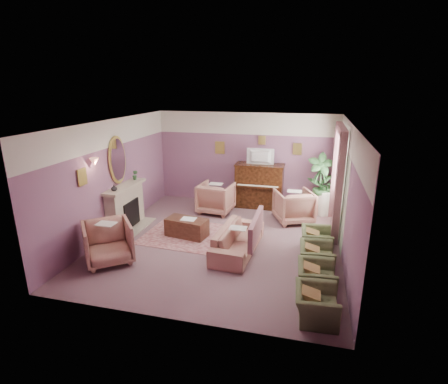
% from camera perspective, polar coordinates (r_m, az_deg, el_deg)
% --- Properties ---
extents(floor, '(5.50, 6.00, 0.01)m').
position_cam_1_polar(floor, '(8.44, -0.55, -8.02)').
color(floor, '#795860').
rests_on(floor, ground).
extents(ceiling, '(5.50, 6.00, 0.01)m').
position_cam_1_polar(ceiling, '(7.68, -0.61, 11.24)').
color(ceiling, white).
rests_on(ceiling, wall_back).
extents(wall_back, '(5.50, 0.02, 2.80)m').
position_cam_1_polar(wall_back, '(10.79, 3.51, 5.42)').
color(wall_back, '#734F73').
rests_on(wall_back, floor).
extents(wall_front, '(5.50, 0.02, 2.80)m').
position_cam_1_polar(wall_front, '(5.28, -8.99, -7.62)').
color(wall_front, '#734F73').
rests_on(wall_front, floor).
extents(wall_left, '(0.02, 6.00, 2.80)m').
position_cam_1_polar(wall_left, '(9.03, -17.72, 2.28)').
color(wall_left, '#734F73').
rests_on(wall_left, floor).
extents(wall_right, '(0.02, 6.00, 2.80)m').
position_cam_1_polar(wall_right, '(7.74, 19.51, -0.30)').
color(wall_right, '#734F73').
rests_on(wall_right, floor).
extents(picture_rail_band, '(5.50, 0.01, 0.65)m').
position_cam_1_polar(picture_rail_band, '(10.62, 3.61, 11.10)').
color(picture_rail_band, silver).
rests_on(picture_rail_band, wall_back).
extents(stripe_panel, '(0.01, 3.00, 2.15)m').
position_cam_1_polar(stripe_panel, '(9.08, 18.58, 0.14)').
color(stripe_panel, '#A7B798').
rests_on(stripe_panel, wall_right).
extents(fireplace_surround, '(0.30, 1.40, 1.10)m').
position_cam_1_polar(fireplace_surround, '(9.35, -15.78, -2.49)').
color(fireplace_surround, tan).
rests_on(fireplace_surround, floor).
extents(fireplace_inset, '(0.18, 0.72, 0.68)m').
position_cam_1_polar(fireplace_inset, '(9.35, -15.17, -3.42)').
color(fireplace_inset, black).
rests_on(fireplace_inset, floor).
extents(fire_ember, '(0.06, 0.54, 0.10)m').
position_cam_1_polar(fire_ember, '(9.40, -14.87, -4.47)').
color(fire_ember, '#FE5400').
rests_on(fire_ember, floor).
extents(mantel_shelf, '(0.40, 1.55, 0.07)m').
position_cam_1_polar(mantel_shelf, '(9.17, -15.90, 0.85)').
color(mantel_shelf, tan).
rests_on(mantel_shelf, fireplace_surround).
extents(hearth, '(0.55, 1.50, 0.02)m').
position_cam_1_polar(hearth, '(9.45, -14.46, -5.68)').
color(hearth, tan).
rests_on(hearth, floor).
extents(mirror_frame, '(0.04, 0.72, 1.20)m').
position_cam_1_polar(mirror_frame, '(9.08, -17.02, 5.03)').
color(mirror_frame, '#CFC055').
rests_on(mirror_frame, wall_left).
extents(mirror_glass, '(0.01, 0.60, 1.06)m').
position_cam_1_polar(mirror_glass, '(9.07, -16.89, 5.02)').
color(mirror_glass, silver).
rests_on(mirror_glass, wall_left).
extents(sconce_shade, '(0.20, 0.20, 0.16)m').
position_cam_1_polar(sconce_shade, '(8.14, -20.40, 4.65)').
color(sconce_shade, '#E0896C').
rests_on(sconce_shade, wall_left).
extents(piano, '(1.40, 0.60, 1.30)m').
position_cam_1_polar(piano, '(10.59, 5.77, 0.95)').
color(piano, '#33190B').
rests_on(piano, floor).
extents(piano_keyshelf, '(1.30, 0.12, 0.06)m').
position_cam_1_polar(piano_keyshelf, '(10.23, 5.48, 0.79)').
color(piano_keyshelf, '#33190B').
rests_on(piano_keyshelf, piano).
extents(piano_keys, '(1.20, 0.08, 0.02)m').
position_cam_1_polar(piano_keys, '(10.22, 5.49, 1.01)').
color(piano_keys, white).
rests_on(piano_keys, piano).
extents(piano_top, '(1.45, 0.65, 0.04)m').
position_cam_1_polar(piano_top, '(10.42, 5.88, 4.43)').
color(piano_top, '#33190B').
rests_on(piano_top, piano).
extents(television, '(0.80, 0.12, 0.48)m').
position_cam_1_polar(television, '(10.31, 5.89, 5.94)').
color(television, black).
rests_on(television, piano).
extents(print_back_left, '(0.30, 0.03, 0.38)m').
position_cam_1_polar(print_back_left, '(10.87, -0.67, 7.25)').
color(print_back_left, '#CFC055').
rests_on(print_back_left, wall_back).
extents(print_back_right, '(0.26, 0.03, 0.34)m').
position_cam_1_polar(print_back_right, '(10.51, 11.90, 6.87)').
color(print_back_right, '#CFC055').
rests_on(print_back_right, wall_back).
extents(print_back_mid, '(0.22, 0.03, 0.26)m').
position_cam_1_polar(print_back_mid, '(10.57, 6.22, 8.40)').
color(print_back_mid, '#CFC055').
rests_on(print_back_mid, wall_back).
extents(print_left_wall, '(0.03, 0.28, 0.36)m').
position_cam_1_polar(print_left_wall, '(7.97, -22.14, 2.29)').
color(print_left_wall, '#CFC055').
rests_on(print_left_wall, wall_left).
extents(window_blind, '(0.03, 1.40, 1.80)m').
position_cam_1_polar(window_blind, '(9.16, 18.63, 4.34)').
color(window_blind, silver).
rests_on(window_blind, wall_right).
extents(curtain_left, '(0.16, 0.34, 2.60)m').
position_cam_1_polar(curtain_left, '(8.36, 18.22, 0.37)').
color(curtain_left, '#8F5861').
rests_on(curtain_left, floor).
extents(curtain_right, '(0.16, 0.34, 2.60)m').
position_cam_1_polar(curtain_right, '(10.14, 17.64, 3.29)').
color(curtain_right, '#8F5861').
rests_on(curtain_right, floor).
extents(pelmet, '(0.16, 2.20, 0.16)m').
position_cam_1_polar(pelmet, '(9.02, 18.64, 9.71)').
color(pelmet, '#8F5861').
rests_on(pelmet, wall_right).
extents(mantel_plant, '(0.16, 0.16, 0.28)m').
position_cam_1_polar(mantel_plant, '(9.58, -14.32, 2.72)').
color(mantel_plant, '#316432').
rests_on(mantel_plant, mantel_shelf).
extents(mantel_vase, '(0.16, 0.16, 0.16)m').
position_cam_1_polar(mantel_vase, '(8.72, -17.52, 0.63)').
color(mantel_vase, silver).
rests_on(mantel_vase, mantel_shelf).
extents(area_rug, '(2.59, 1.93, 0.01)m').
position_cam_1_polar(area_rug, '(8.75, -4.67, -7.09)').
color(area_rug, '#A96A6B').
rests_on(area_rug, floor).
extents(coffee_table, '(1.07, 0.66, 0.45)m').
position_cam_1_polar(coffee_table, '(8.67, -6.08, -5.78)').
color(coffee_table, '#4B2A1C').
rests_on(coffee_table, floor).
extents(table_paper, '(0.35, 0.28, 0.01)m').
position_cam_1_polar(table_paper, '(8.57, -5.82, -4.40)').
color(table_paper, white).
rests_on(table_paper, coffee_table).
extents(sofa, '(0.65, 1.95, 0.79)m').
position_cam_1_polar(sofa, '(7.81, 2.28, -7.01)').
color(sofa, tan).
rests_on(sofa, floor).
extents(sofa_throw, '(0.10, 1.48, 0.54)m').
position_cam_1_polar(sofa_throw, '(7.67, 5.24, -5.89)').
color(sofa_throw, '#8F5861').
rests_on(sofa_throw, sofa).
extents(floral_armchair_left, '(0.93, 0.93, 0.97)m').
position_cam_1_polar(floral_armchair_left, '(10.13, -1.31, -0.71)').
color(floral_armchair_left, tan).
rests_on(floral_armchair_left, floor).
extents(floral_armchair_right, '(0.93, 0.93, 0.97)m').
position_cam_1_polar(floral_armchair_right, '(9.63, 11.32, -2.02)').
color(floral_armchair_right, tan).
rests_on(floral_armchair_right, floor).
extents(floral_armchair_front, '(0.93, 0.93, 0.97)m').
position_cam_1_polar(floral_armchair_front, '(7.72, -18.45, -7.52)').
color(floral_armchair_front, tan).
rests_on(floral_armchair_front, floor).
extents(olive_chair_a, '(0.55, 0.78, 0.67)m').
position_cam_1_polar(olive_chair_a, '(5.96, 14.87, -16.64)').
color(olive_chair_a, '#5C693E').
rests_on(olive_chair_a, floor).
extents(olive_chair_b, '(0.55, 0.78, 0.67)m').
position_cam_1_polar(olive_chair_b, '(6.66, 14.87, -12.76)').
color(olive_chair_b, '#5C693E').
rests_on(olive_chair_b, floor).
extents(olive_chair_c, '(0.55, 0.78, 0.67)m').
position_cam_1_polar(olive_chair_c, '(7.38, 14.87, -9.64)').
color(olive_chair_c, '#5C693E').
rests_on(olive_chair_c, floor).
extents(olive_chair_d, '(0.55, 0.78, 0.67)m').
position_cam_1_polar(olive_chair_d, '(8.13, 14.87, -7.07)').
color(olive_chair_d, '#5C693E').
rests_on(olive_chair_d, floor).
extents(side_table, '(0.52, 0.52, 0.70)m').
position_cam_1_polar(side_table, '(10.43, 15.90, -1.62)').
color(side_table, silver).
rests_on(side_table, floor).
extents(side_plant_big, '(0.30, 0.30, 0.34)m').
position_cam_1_polar(side_plant_big, '(10.28, 16.14, 1.13)').
color(side_plant_big, '#316432').
rests_on(side_plant_big, side_table).
extents(side_plant_small, '(0.16, 0.16, 0.28)m').
position_cam_1_polar(side_plant_small, '(10.20, 16.81, 0.77)').
color(side_plant_small, '#316432').
rests_on(side_plant_small, side_table).
extents(palm_pot, '(0.34, 0.34, 0.34)m').
position_cam_1_polar(palm_pot, '(10.44, 15.08, -2.58)').
color(palm_pot, '#A65542').
rests_on(palm_pot, floor).
extents(palm_plant, '(0.76, 0.76, 1.44)m').
position_cam_1_polar(palm_plant, '(10.18, 15.46, 2.14)').
color(palm_plant, '#316432').
rests_on(palm_plant, palm_pot).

